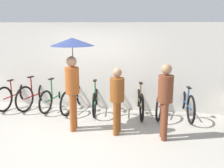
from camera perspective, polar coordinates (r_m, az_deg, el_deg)
The scene contains 14 objects.
ground_plane at distance 5.80m, azimuth -7.69°, elevation -11.59°, with size 30.00×30.00×0.00m, color #9E998E.
back_wall at distance 7.32m, azimuth -3.17°, elevation 4.06°, with size 14.22×0.12×2.51m.
parked_bicycle_0 at distance 8.16m, azimuth -21.06°, elevation -2.13°, with size 0.44×1.80×1.08m.
parked_bicycle_1 at distance 7.90m, azimuth -16.97°, elevation -2.23°, with size 0.53×1.72×1.02m.
parked_bicycle_2 at distance 7.65m, azimuth -12.76°, elevation -2.76°, with size 0.44×1.74×1.02m.
parked_bicycle_3 at distance 7.34m, azimuth -8.50°, elevation -3.16°, with size 0.44×1.67×0.98m.
parked_bicycle_4 at distance 7.20m, azimuth -3.70°, elevation -3.44°, with size 0.45×1.68×0.97m.
parked_bicycle_5 at distance 7.03m, azimuth 1.20°, elevation -3.48°, with size 0.44×1.84×0.99m.
parked_bicycle_6 at distance 7.00m, azimuth 6.33°, elevation -3.78°, with size 0.48×1.82×1.00m.
parked_bicycle_7 at distance 7.05m, azimuth 11.49°, elevation -3.77°, with size 0.51×1.74×1.10m.
parked_bicycle_8 at distance 7.07m, azimuth 16.57°, elevation -4.10°, with size 0.44×1.78×0.98m.
pedestrian_leading at distance 5.75m, azimuth -9.06°, elevation 5.70°, with size 1.00×1.00×2.16m.
pedestrian_center at distance 5.56m, azimuth 1.18°, elevation -2.87°, with size 0.32×0.32×1.53m.
pedestrian_trailing at distance 5.39m, azimuth 12.07°, elevation -2.73°, with size 0.32×0.32×1.66m.
Camera 1 is at (1.66, -5.00, 2.43)m, focal length 40.00 mm.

